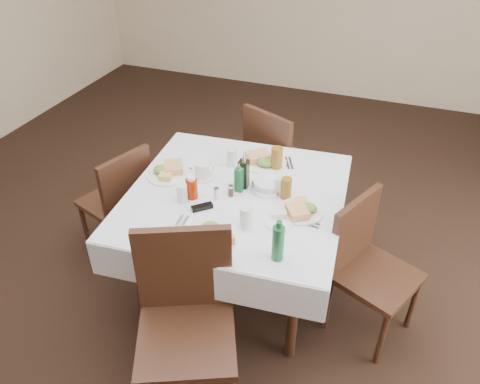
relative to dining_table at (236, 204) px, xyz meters
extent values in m
plane|color=black|center=(-0.07, -0.02, -0.68)|extent=(7.00, 7.00, 0.00)
cylinder|color=black|center=(-0.42, -0.49, -0.32)|extent=(0.06, 0.06, 0.72)
cylinder|color=black|center=(-0.49, 0.42, -0.32)|extent=(0.06, 0.06, 0.72)
cylinder|color=black|center=(0.49, -0.42, -0.32)|extent=(0.06, 0.06, 0.72)
cylinder|color=black|center=(0.42, 0.49, -0.32)|extent=(0.06, 0.06, 0.72)
cube|color=black|center=(0.00, 0.00, 0.06)|extent=(1.23, 1.23, 0.03)
cube|color=white|center=(0.00, 0.00, 0.08)|extent=(1.36, 1.36, 0.01)
cube|color=white|center=(-0.05, 0.63, -0.03)|extent=(1.25, 0.12, 0.22)
cube|color=white|center=(0.05, -0.63, -0.03)|extent=(1.25, 0.12, 0.22)
cube|color=white|center=(0.63, 0.05, -0.03)|extent=(0.12, 1.25, 0.22)
cube|color=white|center=(-0.63, -0.05, -0.03)|extent=(0.12, 1.25, 0.22)
cube|color=black|center=(0.04, 0.94, -0.22)|extent=(0.59, 0.59, 0.04)
cube|color=black|center=(-0.05, 0.75, 0.02)|extent=(0.42, 0.22, 0.48)
cylinder|color=black|center=(0.29, 1.03, -0.45)|extent=(0.04, 0.04, 0.45)
cylinder|color=black|center=(0.13, 0.68, -0.45)|extent=(0.04, 0.04, 0.45)
cylinder|color=black|center=(-0.05, 1.19, -0.45)|extent=(0.04, 0.04, 0.45)
cylinder|color=black|center=(-0.22, 0.84, -0.45)|extent=(0.04, 0.04, 0.45)
cube|color=black|center=(0.07, -0.86, -0.20)|extent=(0.62, 0.62, 0.04)
cube|color=black|center=(-0.02, -0.67, 0.06)|extent=(0.45, 0.23, 0.51)
cylinder|color=black|center=(-0.20, -0.76, -0.44)|extent=(0.04, 0.04, 0.48)
cylinder|color=black|center=(0.17, -0.59, -0.44)|extent=(0.04, 0.04, 0.48)
cube|color=black|center=(0.89, -0.06, -0.25)|extent=(0.56, 0.56, 0.04)
cube|color=black|center=(0.71, 0.02, -0.02)|extent=(0.21, 0.40, 0.46)
cylinder|color=black|center=(0.98, -0.30, -0.46)|extent=(0.03, 0.03, 0.43)
cylinder|color=black|center=(0.65, -0.15, -0.46)|extent=(0.03, 0.03, 0.43)
cylinder|color=black|center=(1.13, 0.03, -0.46)|extent=(0.03, 0.03, 0.43)
cylinder|color=black|center=(0.80, 0.18, -0.46)|extent=(0.03, 0.03, 0.43)
cube|color=black|center=(-0.95, 0.07, -0.26)|extent=(0.52, 0.52, 0.04)
cube|color=black|center=(-0.77, 0.01, -0.04)|extent=(0.17, 0.39, 0.44)
cylinder|color=black|center=(-1.05, 0.29, -0.47)|extent=(0.03, 0.03, 0.41)
cylinder|color=black|center=(-0.72, 0.18, -0.47)|extent=(0.03, 0.03, 0.41)
cylinder|color=black|center=(-1.17, -0.04, -0.47)|extent=(0.03, 0.03, 0.41)
cylinder|color=black|center=(-0.84, -0.15, -0.47)|extent=(0.03, 0.03, 0.41)
cylinder|color=white|center=(0.06, 0.38, 0.09)|extent=(0.29, 0.29, 0.01)
cube|color=tan|center=(0.01, 0.39, 0.12)|extent=(0.19, 0.19, 0.05)
cube|color=gold|center=(0.11, 0.40, 0.12)|extent=(0.12, 0.10, 0.04)
ellipsoid|color=#406A1C|center=(0.07, 0.34, 0.12)|extent=(0.11, 0.10, 0.05)
cylinder|color=white|center=(0.02, -0.44, 0.09)|extent=(0.29, 0.29, 0.02)
cube|color=tan|center=(0.07, -0.45, 0.12)|extent=(0.19, 0.19, 0.05)
cube|color=gold|center=(-0.03, -0.46, 0.12)|extent=(0.12, 0.10, 0.04)
ellipsoid|color=#406A1C|center=(0.01, -0.39, 0.12)|extent=(0.11, 0.10, 0.05)
cylinder|color=white|center=(0.41, -0.05, 0.09)|extent=(0.26, 0.26, 0.01)
cube|color=tan|center=(0.40, -0.09, 0.12)|extent=(0.16, 0.17, 0.04)
cube|color=gold|center=(0.40, 0.00, 0.11)|extent=(0.08, 0.10, 0.03)
ellipsoid|color=#406A1C|center=(0.45, -0.04, 0.12)|extent=(0.10, 0.09, 0.04)
cylinder|color=white|center=(-0.47, 0.04, 0.09)|extent=(0.28, 0.28, 0.01)
cube|color=tan|center=(-0.45, 0.08, 0.12)|extent=(0.17, 0.18, 0.05)
cube|color=gold|center=(-0.46, -0.01, 0.12)|extent=(0.09, 0.10, 0.04)
ellipsoid|color=#406A1C|center=(-0.51, 0.03, 0.12)|extent=(0.10, 0.09, 0.05)
cylinder|color=white|center=(-0.23, 0.32, 0.09)|extent=(0.16, 0.16, 0.01)
cylinder|color=white|center=(0.33, -0.19, 0.09)|extent=(0.15, 0.15, 0.01)
cylinder|color=silver|center=(-0.13, 0.28, 0.15)|extent=(0.07, 0.07, 0.12)
cylinder|color=silver|center=(0.17, -0.28, 0.15)|extent=(0.07, 0.07, 0.13)
cylinder|color=silver|center=(0.25, 0.08, 0.14)|extent=(0.06, 0.06, 0.12)
cylinder|color=silver|center=(-0.26, -0.18, 0.14)|extent=(0.06, 0.06, 0.11)
cylinder|color=brown|center=(0.15, 0.34, 0.16)|extent=(0.07, 0.07, 0.15)
cylinder|color=brown|center=(0.29, 0.06, 0.15)|extent=(0.06, 0.06, 0.13)
cylinder|color=silver|center=(0.17, 0.10, 0.10)|extent=(0.20, 0.20, 0.04)
cylinder|color=white|center=(0.17, 0.10, 0.13)|extent=(0.18, 0.18, 0.04)
cube|color=black|center=(0.02, 0.08, 0.18)|extent=(0.06, 0.06, 0.18)
cone|color=silver|center=(0.02, 0.08, 0.29)|extent=(0.03, 0.03, 0.05)
cube|color=#195E31|center=(0.01, 0.04, 0.16)|extent=(0.05, 0.05, 0.15)
cone|color=silver|center=(0.01, 0.04, 0.26)|extent=(0.03, 0.03, 0.04)
cylinder|color=#981D03|center=(-0.22, -0.13, 0.15)|extent=(0.07, 0.07, 0.13)
cylinder|color=white|center=(-0.22, -0.13, 0.22)|extent=(0.05, 0.05, 0.02)
cylinder|color=white|center=(-0.09, -0.09, 0.12)|extent=(0.03, 0.03, 0.06)
cylinder|color=silver|center=(-0.09, -0.09, 0.15)|extent=(0.03, 0.03, 0.01)
cylinder|color=#3E2A21|center=(-0.02, -0.03, 0.11)|extent=(0.03, 0.03, 0.06)
cylinder|color=silver|center=(-0.02, -0.03, 0.15)|extent=(0.03, 0.03, 0.01)
cylinder|color=white|center=(-0.26, 0.09, 0.09)|extent=(0.15, 0.15, 0.01)
cylinder|color=white|center=(-0.26, 0.09, 0.14)|extent=(0.09, 0.09, 0.09)
cylinder|color=black|center=(-0.26, 0.09, 0.18)|extent=(0.08, 0.08, 0.01)
torus|color=white|center=(-0.22, 0.13, 0.14)|extent=(0.05, 0.06, 0.06)
cube|color=black|center=(-0.12, -0.21, 0.10)|extent=(0.12, 0.11, 0.03)
cylinder|color=#195E31|center=(0.39, -0.45, 0.18)|extent=(0.06, 0.06, 0.20)
cylinder|color=#195E31|center=(0.39, -0.45, 0.30)|extent=(0.03, 0.03, 0.04)
cube|color=white|center=(0.31, -0.14, 0.11)|extent=(0.10, 0.08, 0.04)
cube|color=#FFA9BA|center=(0.31, -0.14, 0.11)|extent=(0.07, 0.06, 0.02)
cube|color=silver|center=(0.20, 0.43, 0.09)|extent=(0.07, 0.15, 0.01)
cube|color=silver|center=(0.22, 0.44, 0.09)|extent=(0.07, 0.15, 0.01)
cube|color=silver|center=(-0.16, -0.41, 0.09)|extent=(0.04, 0.20, 0.01)
cube|color=silver|center=(-0.19, -0.41, 0.09)|extent=(0.04, 0.20, 0.01)
cube|color=silver|center=(0.44, -0.15, 0.09)|extent=(0.20, 0.04, 0.01)
cube|color=silver|center=(0.44, -0.12, 0.09)|extent=(0.20, 0.04, 0.01)
cube|color=silver|center=(-0.45, 0.14, 0.09)|extent=(0.18, 0.03, 0.01)
cube|color=silver|center=(-0.44, 0.11, 0.09)|extent=(0.18, 0.03, 0.01)
camera|label=1|loc=(0.82, -2.13, 1.69)|focal=35.00mm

